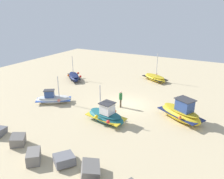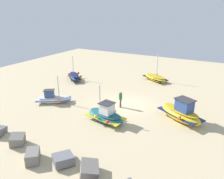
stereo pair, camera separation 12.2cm
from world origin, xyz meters
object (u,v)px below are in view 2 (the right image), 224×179
at_px(fishing_boat_4, 106,115).
at_px(fishing_boat_3, 155,78).
at_px(person_walking, 121,98).
at_px(fishing_boat_0, 74,77).
at_px(fishing_boat_2, 181,113).
at_px(fishing_boat_1, 53,99).

bearing_deg(fishing_boat_4, fishing_boat_3, 99.17).
bearing_deg(fishing_boat_3, person_walking, 117.61).
distance_m(fishing_boat_0, fishing_boat_2, 16.00).
bearing_deg(fishing_boat_2, fishing_boat_3, 148.14).
height_order(fishing_boat_1, person_walking, fishing_boat_1).
relative_size(fishing_boat_0, fishing_boat_4, 0.91).
bearing_deg(fishing_boat_3, fishing_boat_4, 118.88).
height_order(fishing_boat_2, person_walking, fishing_boat_2).
xyz_separation_m(fishing_boat_0, fishing_boat_1, (-2.93, 7.21, -0.00)).
height_order(fishing_boat_0, fishing_boat_3, fishing_boat_3).
distance_m(fishing_boat_0, fishing_boat_1, 7.78).
bearing_deg(person_walking, fishing_boat_3, -105.81).
relative_size(fishing_boat_1, fishing_boat_3, 0.94).
xyz_separation_m(fishing_boat_3, fishing_boat_4, (0.07, 13.09, 0.19)).
xyz_separation_m(fishing_boat_1, fishing_boat_2, (-12.35, -2.50, 0.25)).
bearing_deg(person_walking, fishing_boat_4, 79.35).
xyz_separation_m(fishing_boat_0, fishing_boat_4, (-9.71, 8.06, 0.13)).
height_order(fishing_boat_2, fishing_boat_3, fishing_boat_3).
distance_m(fishing_boat_2, fishing_boat_3, 11.20).
bearing_deg(fishing_boat_4, fishing_boat_1, -177.65).
height_order(fishing_boat_1, fishing_boat_2, fishing_boat_1).
bearing_deg(fishing_boat_2, fishing_boat_1, -139.89).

